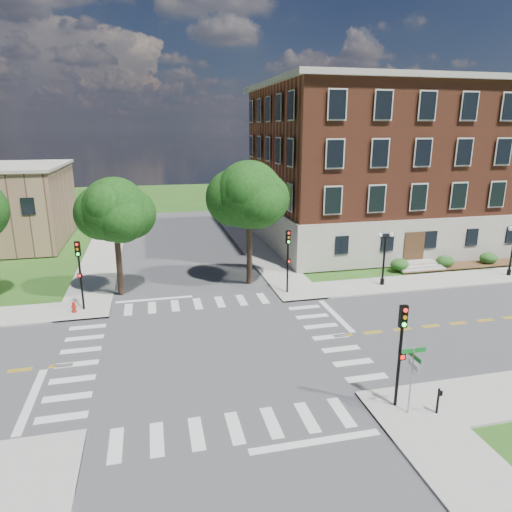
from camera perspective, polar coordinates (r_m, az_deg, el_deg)
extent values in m
plane|color=#2A5117|center=(26.51, -5.59, -11.60)|extent=(160.00, 160.00, 0.00)
cube|color=#3D3D3F|center=(26.51, -5.59, -11.59)|extent=(90.00, 12.00, 0.01)
cube|color=#3D3D3F|center=(26.51, -5.59, -11.59)|extent=(12.00, 90.00, 0.01)
cube|color=#9E9B93|center=(42.26, 25.39, -2.47)|extent=(34.00, 3.50, 0.12)
cube|color=#9E9B93|center=(49.11, -0.26, 1.47)|extent=(3.50, 34.00, 0.12)
cube|color=#9E9B93|center=(48.20, -18.53, 0.36)|extent=(3.50, 34.00, 0.12)
cube|color=silver|center=(31.31, 9.93, -7.34)|extent=(0.40, 5.50, 0.00)
cube|color=#A59E91|center=(53.68, 17.20, 4.35)|extent=(30.00, 20.00, 4.20)
cube|color=brown|center=(52.80, 17.91, 12.89)|extent=(29.55, 19.70, 11.80)
cube|color=#A59E91|center=(52.94, 18.50, 19.53)|extent=(30.60, 20.60, 0.50)
cube|color=#472D19|center=(43.36, 19.15, 1.06)|extent=(2.00, 0.10, 2.80)
cylinder|color=black|center=(35.37, -16.70, -1.41)|extent=(0.44, 0.44, 4.02)
sphere|color=black|center=(34.39, -17.27, 5.55)|extent=(4.69, 4.69, 4.69)
cylinder|color=black|center=(36.26, -0.84, 0.04)|extent=(0.44, 0.44, 4.46)
sphere|color=black|center=(35.26, -0.87, 7.66)|extent=(5.25, 5.25, 5.25)
cylinder|color=black|center=(21.51, 17.39, -13.10)|extent=(0.14, 0.14, 3.80)
cube|color=black|center=(20.50, 17.93, -7.19)|extent=(0.33, 0.23, 1.00)
cylinder|color=red|center=(20.27, 18.20, -6.46)|extent=(0.18, 0.06, 0.18)
cylinder|color=orange|center=(20.39, 18.12, -7.32)|extent=(0.18, 0.06, 0.18)
cylinder|color=#19E533|center=(20.52, 18.04, -8.17)|extent=(0.18, 0.06, 0.18)
cube|color=black|center=(21.10, 17.77, -11.88)|extent=(0.31, 0.13, 0.30)
cylinder|color=black|center=(34.20, 3.97, -1.54)|extent=(0.14, 0.14, 3.80)
cube|color=black|center=(33.57, 4.04, 2.38)|extent=(0.38, 0.32, 1.00)
cylinder|color=red|center=(33.37, 4.12, 2.88)|extent=(0.19, 0.11, 0.18)
cylinder|color=orange|center=(33.44, 4.11, 2.33)|extent=(0.19, 0.11, 0.18)
cylinder|color=#19E533|center=(33.52, 4.10, 1.78)|extent=(0.19, 0.11, 0.18)
cube|color=black|center=(33.86, 4.08, -0.65)|extent=(0.32, 0.22, 0.30)
cylinder|color=black|center=(33.09, -21.00, -3.17)|extent=(0.14, 0.14, 3.80)
cube|color=black|center=(32.44, -21.41, 0.85)|extent=(0.37, 0.31, 1.00)
cylinder|color=red|center=(32.24, -21.50, 1.36)|extent=(0.19, 0.10, 0.18)
cylinder|color=orange|center=(32.31, -21.44, 0.79)|extent=(0.19, 0.10, 0.18)
cylinder|color=#19E533|center=(32.39, -21.39, 0.23)|extent=(0.19, 0.10, 0.18)
cube|color=black|center=(32.74, -21.14, -2.28)|extent=(0.32, 0.21, 0.30)
cylinder|color=black|center=(37.67, 15.49, -3.09)|extent=(0.32, 0.32, 0.50)
cylinder|color=black|center=(37.19, 15.68, -0.68)|extent=(0.16, 0.16, 3.80)
cube|color=black|center=(36.71, 15.90, 2.25)|extent=(1.00, 0.06, 0.06)
sphere|color=white|center=(36.43, 15.23, 2.52)|extent=(0.36, 0.36, 0.36)
sphere|color=white|center=(36.91, 16.60, 2.58)|extent=(0.36, 0.36, 0.36)
cylinder|color=black|center=(44.16, 29.06, -1.78)|extent=(0.32, 0.32, 0.50)
cylinder|color=black|center=(43.75, 29.34, 0.28)|extent=(0.16, 0.16, 3.80)
sphere|color=white|center=(42.97, 29.23, 3.01)|extent=(0.36, 0.36, 0.36)
cylinder|color=gray|center=(21.31, 18.80, -14.60)|extent=(0.07, 0.07, 3.10)
cube|color=#0E7124|center=(20.64, 19.16, -11.11)|extent=(1.10, 0.03, 0.20)
cube|color=#0E7124|center=(20.75, 19.10, -11.73)|extent=(0.03, 1.10, 0.20)
cube|color=silver|center=(20.98, 19.10, -12.80)|extent=(0.03, 0.75, 0.25)
cylinder|color=black|center=(22.19, 21.78, -16.47)|extent=(0.10, 0.10, 1.20)
cube|color=black|center=(21.88, 22.09, -15.62)|extent=(0.14, 0.08, 0.22)
cylinder|color=#9E190C|center=(33.39, -21.75, -6.47)|extent=(0.32, 0.32, 0.10)
cylinder|color=#9E190C|center=(33.30, -21.80, -6.07)|extent=(0.22, 0.22, 0.60)
sphere|color=#9E190C|center=(33.19, -21.85, -5.54)|extent=(0.24, 0.24, 0.24)
cylinder|color=#9E190C|center=(33.27, -21.81, -5.94)|extent=(0.35, 0.12, 0.12)
cylinder|color=#9E190C|center=(33.27, -21.81, -5.94)|extent=(0.12, 0.35, 0.12)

